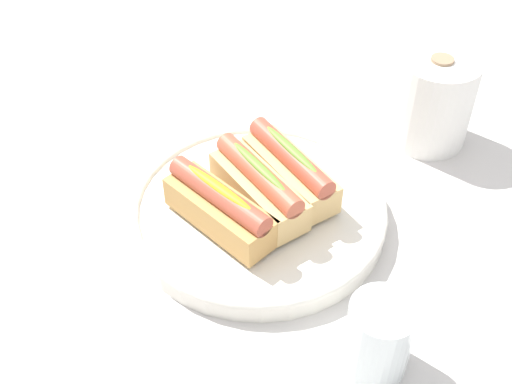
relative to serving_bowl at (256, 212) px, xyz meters
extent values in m
plane|color=beige|center=(-0.01, 0.00, -0.02)|extent=(2.40, 2.40, 0.00)
cylinder|color=silver|center=(0.00, 0.00, 0.00)|extent=(0.32, 0.32, 0.02)
torus|color=silver|center=(0.00, 0.00, 0.01)|extent=(0.32, 0.32, 0.01)
cube|color=tan|center=(0.00, -0.05, 0.03)|extent=(0.16, 0.08, 0.04)
cylinder|color=#B24C38|center=(0.00, -0.05, 0.06)|extent=(0.15, 0.05, 0.03)
ellipsoid|color=gold|center=(0.00, -0.05, 0.07)|extent=(0.11, 0.03, 0.01)
cube|color=#DBB270|center=(0.00, 0.00, 0.03)|extent=(0.15, 0.05, 0.04)
cylinder|color=#BC563D|center=(0.00, 0.00, 0.06)|extent=(0.15, 0.03, 0.03)
ellipsoid|color=olive|center=(0.00, 0.00, 0.07)|extent=(0.11, 0.01, 0.01)
cube|color=#DBB270|center=(0.00, 0.05, 0.03)|extent=(0.15, 0.06, 0.04)
cylinder|color=#B24C38|center=(0.00, 0.05, 0.06)|extent=(0.15, 0.03, 0.03)
ellipsoid|color=olive|center=(0.00, 0.05, 0.07)|extent=(0.11, 0.02, 0.01)
cylinder|color=white|center=(0.24, -0.02, 0.03)|extent=(0.07, 0.07, 0.09)
cylinder|color=silver|center=(0.24, -0.02, 0.02)|extent=(0.06, 0.06, 0.06)
cylinder|color=white|center=(0.00, 0.30, 0.05)|extent=(0.11, 0.11, 0.13)
cylinder|color=#997A5B|center=(0.00, 0.30, 0.12)|extent=(0.03, 0.03, 0.00)
camera|label=1|loc=(0.48, -0.33, 0.58)|focal=45.66mm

